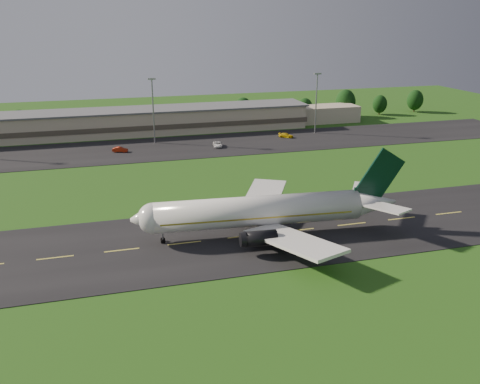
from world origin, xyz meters
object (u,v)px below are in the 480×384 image
object	(u,v)px
service_vehicle_b	(120,150)
service_vehicle_d	(286,135)
airliner	(263,211)
service_vehicle_c	(218,144)
terminal	(152,121)
light_mast_centre	(153,103)
light_mast_east	(316,96)

from	to	relation	value
service_vehicle_b	service_vehicle_d	size ratio (longest dim) A/B	0.91
airliner	service_vehicle_c	size ratio (longest dim) A/B	9.47
terminal	light_mast_centre	xyz separation A→B (m)	(-1.40, -16.18, 8.75)
terminal	service_vehicle_b	size ratio (longest dim) A/B	32.17
airliner	service_vehicle_d	size ratio (longest dim) A/B	10.40
light_mast_east	service_vehicle_d	size ratio (longest dim) A/B	4.13
terminal	service_vehicle_c	size ratio (longest dim) A/B	26.77
airliner	light_mast_centre	xyz separation A→B (m)	(-9.66, 80.07, 8.08)
light_mast_centre	service_vehicle_b	bearing A→B (deg)	-140.89
service_vehicle_c	airliner	bearing A→B (deg)	-88.32
light_mast_centre	service_vehicle_d	xyz separation A→B (m)	(42.77, -4.37, -11.92)
terminal	light_mast_centre	distance (m)	18.45
airliner	service_vehicle_c	xyz separation A→B (m)	(8.24, 69.29, -3.81)
light_mast_east	service_vehicle_c	size ratio (longest dim) A/B	3.76
airliner	light_mast_east	world-z (taller)	light_mast_east
airliner	service_vehicle_c	bearing A→B (deg)	87.88
light_mast_centre	light_mast_east	xyz separation A→B (m)	(55.00, 0.00, 0.00)
light_mast_east	terminal	bearing A→B (deg)	163.20
service_vehicle_b	service_vehicle_d	xyz separation A→B (m)	(54.19, 4.91, -0.03)
service_vehicle_d	terminal	bearing A→B (deg)	99.72
service_vehicle_c	service_vehicle_d	size ratio (longest dim) A/B	1.10
light_mast_east	service_vehicle_b	world-z (taller)	light_mast_east
service_vehicle_d	service_vehicle_c	bearing A→B (deg)	140.59
light_mast_centre	light_mast_east	bearing A→B (deg)	0.00
light_mast_centre	service_vehicle_c	bearing A→B (deg)	-31.05
light_mast_centre	service_vehicle_b	xyz separation A→B (m)	(-11.41, -9.28, -11.90)
airliner	service_vehicle_b	size ratio (longest dim) A/B	11.38
service_vehicle_b	terminal	bearing A→B (deg)	-7.01
terminal	service_vehicle_b	distance (m)	28.68
light_mast_centre	service_vehicle_c	distance (m)	24.04
airliner	light_mast_centre	world-z (taller)	light_mast_centre
airliner	terminal	bearing A→B (deg)	99.56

